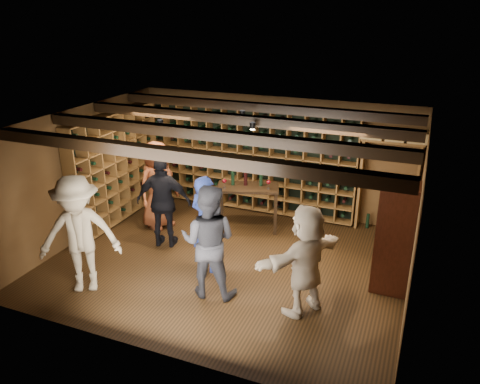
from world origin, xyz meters
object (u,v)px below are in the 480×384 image
at_px(man_blue_shirt, 206,224).
at_px(man_grey_suit, 209,241).
at_px(guest_woman_black, 164,202).
at_px(guest_red_floral, 157,185).
at_px(guest_khaki, 79,235).
at_px(display_cabinet, 394,240).
at_px(tasting_table, 248,191).
at_px(guest_beige, 306,260).

height_order(man_blue_shirt, man_grey_suit, man_grey_suit).
bearing_deg(guest_woman_black, guest_red_floral, -63.51).
relative_size(guest_red_floral, guest_woman_black, 1.02).
distance_m(guest_red_floral, guest_khaki, 2.44).
distance_m(display_cabinet, guest_khaki, 4.83).
height_order(display_cabinet, tasting_table, display_cabinet).
xyz_separation_m(guest_red_floral, guest_woman_black, (0.55, -0.68, -0.02)).
xyz_separation_m(display_cabinet, man_grey_suit, (-2.59, -1.19, 0.05)).
bearing_deg(display_cabinet, guest_khaki, -157.90).
height_order(man_blue_shirt, guest_red_floral, guest_red_floral).
height_order(guest_beige, tasting_table, guest_beige).
distance_m(display_cabinet, guest_beige, 1.55).
bearing_deg(display_cabinet, guest_beige, -135.73).
xyz_separation_m(man_blue_shirt, guest_woman_black, (-1.07, 0.46, 0.04)).
relative_size(man_grey_suit, guest_beige, 1.08).
height_order(display_cabinet, guest_red_floral, guest_red_floral).
relative_size(display_cabinet, guest_red_floral, 0.98).
height_order(guest_woman_black, guest_beige, guest_woman_black).
relative_size(man_grey_suit, tasting_table, 1.36).
height_order(guest_woman_black, guest_khaki, guest_khaki).
bearing_deg(guest_khaki, guest_red_floral, 62.30).
bearing_deg(man_grey_suit, tasting_table, -91.84).
bearing_deg(guest_red_floral, man_blue_shirt, -106.17).
bearing_deg(tasting_table, man_blue_shirt, -111.06).
relative_size(guest_red_floral, guest_beige, 1.06).
bearing_deg(tasting_table, display_cabinet, -40.58).
relative_size(display_cabinet, guest_beige, 1.04).
height_order(display_cabinet, man_blue_shirt, display_cabinet).
relative_size(man_blue_shirt, man_grey_suit, 0.93).
bearing_deg(guest_woman_black, guest_khaki, 63.37).
height_order(display_cabinet, guest_woman_black, guest_woman_black).
relative_size(guest_woman_black, guest_khaki, 0.92).
bearing_deg(guest_khaki, tasting_table, 31.66).
distance_m(man_grey_suit, guest_red_floral, 2.70).
height_order(guest_khaki, guest_beige, guest_khaki).
relative_size(man_grey_suit, guest_red_floral, 1.01).
bearing_deg(display_cabinet, guest_woman_black, -179.17).
relative_size(man_blue_shirt, guest_woman_black, 0.95).
bearing_deg(man_grey_suit, guest_woman_black, -46.73).
bearing_deg(man_grey_suit, man_blue_shirt, -69.25).
xyz_separation_m(guest_khaki, tasting_table, (1.60, 3.01, -0.15)).
height_order(guest_red_floral, guest_beige, guest_red_floral).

